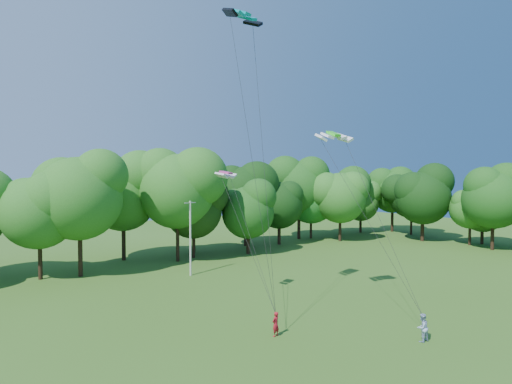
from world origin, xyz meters
TOP-DOWN VIEW (x-y plane):
  - utility_pole at (1.65, 27.16)m, footprint 1.47×0.57m
  - kite_flyer_left at (-1.05, 9.93)m, footprint 0.64×0.51m
  - kite_flyer_right at (5.67, 4.08)m, footprint 0.90×0.74m
  - kite_teal at (-1.24, 13.41)m, footprint 3.10×1.93m
  - kite_green at (5.92, 11.70)m, footprint 2.94×1.76m
  - kite_pink at (-0.38, 16.93)m, footprint 2.06×1.60m
  - tree_back_center at (6.06, 35.17)m, footprint 7.79×7.79m
  - tree_back_east at (28.88, 38.14)m, footprint 8.97×8.97m
  - tree_flank_east at (45.80, 19.03)m, footprint 6.86×6.86m

SIDE VIEW (x-z plane):
  - kite_flyer_left at x=-1.05m, z-range 0.00..1.55m
  - kite_flyer_right at x=5.67m, z-range 0.00..1.71m
  - utility_pole at x=1.65m, z-range 0.12..7.73m
  - tree_flank_east at x=45.80m, z-range 1.24..11.22m
  - tree_back_center at x=6.06m, z-range 1.41..12.74m
  - tree_back_east at x=28.88m, z-range 1.62..14.68m
  - kite_pink at x=-0.38m, z-range 10.20..10.50m
  - kite_green at x=5.92m, z-range 12.98..13.54m
  - kite_teal at x=-1.24m, z-range 20.78..21.46m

